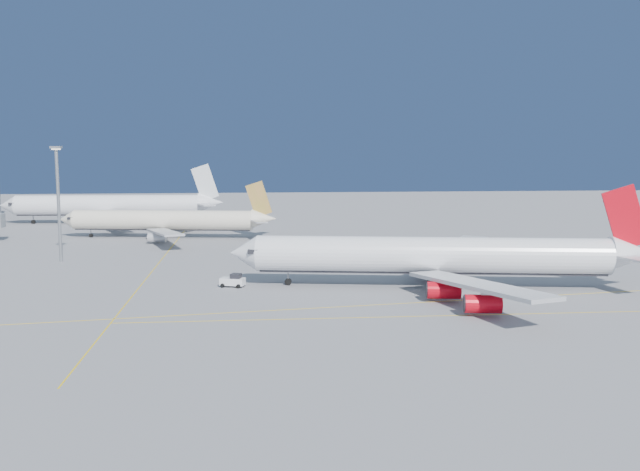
{
  "coord_description": "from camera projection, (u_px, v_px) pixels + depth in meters",
  "views": [
    {
      "loc": [
        -20.68,
        -109.36,
        23.68
      ],
      "look_at": [
        -8.46,
        21.55,
        7.0
      ],
      "focal_mm": 40.0,
      "sensor_mm": 36.0,
      "label": 1
    }
  ],
  "objects": [
    {
      "name": "light_mast",
      "position": [
        58.0,
        194.0,
        144.08
      ],
      "size": [
        2.03,
        2.03,
        23.51
      ],
      "color": "gray",
      "rests_on": "ground"
    },
    {
      "name": "airliner_etihad",
      "position": [
        168.0,
        220.0,
        182.88
      ],
      "size": [
        56.61,
        51.82,
        14.8
      ],
      "rotation": [
        0.0,
        0.0,
        -0.15
      ],
      "color": "beige",
      "rests_on": "ground"
    },
    {
      "name": "taxiway_lines",
      "position": [
        291.0,
        289.0,
        117.81
      ],
      "size": [
        118.86,
        140.0,
        0.02
      ],
      "color": "yellow",
      "rests_on": "ground"
    },
    {
      "name": "airliner_third",
      "position": [
        113.0,
        205.0,
        216.99
      ],
      "size": [
        67.51,
        62.3,
        18.13
      ],
      "rotation": [
        0.0,
        0.0,
        -0.04
      ],
      "color": "white",
      "rests_on": "ground"
    },
    {
      "name": "airliner_virgin",
      "position": [
        440.0,
        256.0,
        119.07
      ],
      "size": [
        70.68,
        62.86,
        17.48
      ],
      "rotation": [
        0.0,
        0.0,
        -0.16
      ],
      "color": "white",
      "rests_on": "ground"
    },
    {
      "name": "pushback_tug",
      "position": [
        233.0,
        281.0,
        119.83
      ],
      "size": [
        4.45,
        3.45,
        2.26
      ],
      "rotation": [
        0.0,
        0.0,
        -0.32
      ],
      "color": "white",
      "rests_on": "ground"
    },
    {
      "name": "ground",
      "position": [
        386.0,
        296.0,
        112.91
      ],
      "size": [
        500.0,
        500.0,
        0.0
      ],
      "primitive_type": "plane",
      "color": "slate",
      "rests_on": "ground"
    }
  ]
}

